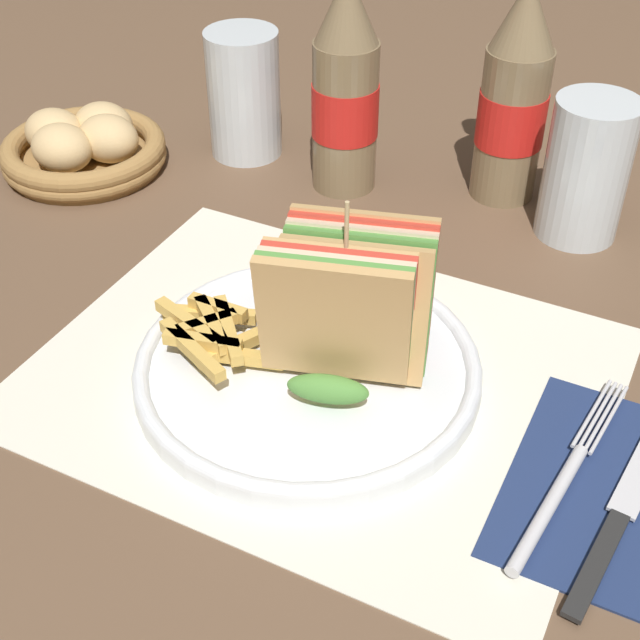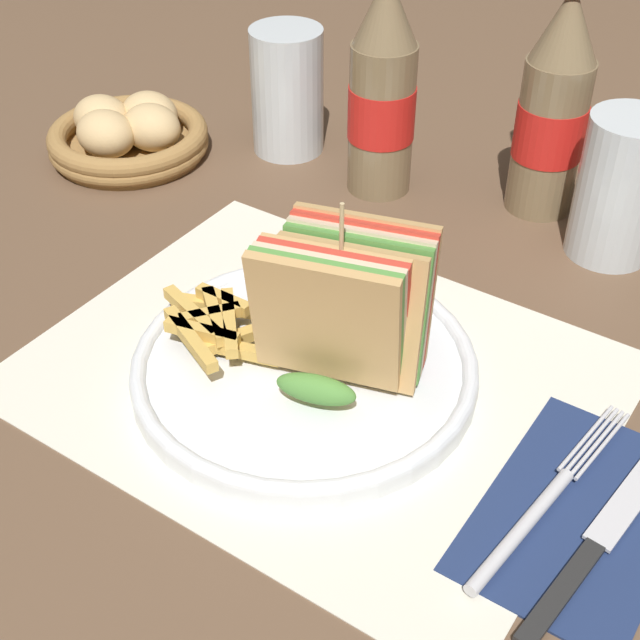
{
  "view_description": "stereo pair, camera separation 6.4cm",
  "coord_description": "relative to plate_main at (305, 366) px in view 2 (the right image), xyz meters",
  "views": [
    {
      "loc": [
        0.22,
        -0.43,
        0.44
      ],
      "look_at": [
        -0.01,
        0.01,
        0.04
      ],
      "focal_mm": 50.0,
      "sensor_mm": 36.0,
      "label": 1
    },
    {
      "loc": [
        0.27,
        -0.4,
        0.44
      ],
      "look_at": [
        -0.01,
        0.01,
        0.04
      ],
      "focal_mm": 50.0,
      "sensor_mm": 36.0,
      "label": 2
    }
  ],
  "objects": [
    {
      "name": "knife",
      "position": [
        0.23,
        -0.01,
        -0.0
      ],
      "size": [
        0.04,
        0.21,
        0.0
      ],
      "rotation": [
        0.0,
        0.0,
        -0.11
      ],
      "color": "black",
      "rests_on": "napkin"
    },
    {
      "name": "glass_far",
      "position": [
        -0.22,
        0.28,
        0.04
      ],
      "size": [
        0.07,
        0.07,
        0.13
      ],
      "color": "silver",
      "rests_on": "ground_plane"
    },
    {
      "name": "fork",
      "position": [
        0.19,
        -0.03,
        -0.0
      ],
      "size": [
        0.03,
        0.19,
        0.01
      ],
      "rotation": [
        0.0,
        0.0,
        -0.11
      ],
      "color": "silver",
      "rests_on": "napkin"
    },
    {
      "name": "placemat",
      "position": [
        0.01,
        0.01,
        -0.01
      ],
      "size": [
        0.41,
        0.32,
        0.0
      ],
      "color": "silver",
      "rests_on": "ground_plane"
    },
    {
      "name": "plate_main",
      "position": [
        0.0,
        0.0,
        0.0
      ],
      "size": [
        0.25,
        0.25,
        0.02
      ],
      "color": "white",
      "rests_on": "ground_plane"
    },
    {
      "name": "club_sandwich",
      "position": [
        0.03,
        0.01,
        0.06
      ],
      "size": [
        0.12,
        0.11,
        0.14
      ],
      "color": "tan",
      "rests_on": "plate_main"
    },
    {
      "name": "bread_basket",
      "position": [
        -0.34,
        0.18,
        0.01
      ],
      "size": [
        0.16,
        0.16,
        0.06
      ],
      "color": "olive",
      "rests_on": "ground_plane"
    },
    {
      "name": "glass_near",
      "position": [
        0.12,
        0.28,
        0.04
      ],
      "size": [
        0.07,
        0.07,
        0.13
      ],
      "color": "silver",
      "rests_on": "ground_plane"
    },
    {
      "name": "napkin",
      "position": [
        0.21,
        -0.01,
        -0.01
      ],
      "size": [
        0.11,
        0.18,
        0.0
      ],
      "color": "navy",
      "rests_on": "ground_plane"
    },
    {
      "name": "fries_pile",
      "position": [
        -0.07,
        -0.02,
        0.02
      ],
      "size": [
        0.11,
        0.08,
        0.02
      ],
      "color": "gold",
      "rests_on": "plate_main"
    },
    {
      "name": "ground_plane",
      "position": [
        0.01,
        0.01,
        -0.01
      ],
      "size": [
        4.0,
        4.0,
        0.0
      ],
      "primitive_type": "plane",
      "color": "brown"
    },
    {
      "name": "coke_bottle_near",
      "position": [
        -0.1,
        0.27,
        0.09
      ],
      "size": [
        0.06,
        0.06,
        0.23
      ],
      "color": "#7A6647",
      "rests_on": "ground_plane"
    },
    {
      "name": "coke_bottle_far",
      "position": [
        0.04,
        0.32,
        0.09
      ],
      "size": [
        0.06,
        0.06,
        0.23
      ],
      "color": "#7A6647",
      "rests_on": "ground_plane"
    }
  ]
}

